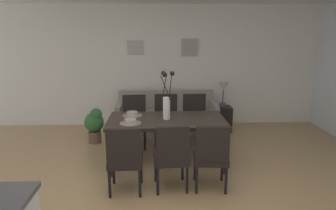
# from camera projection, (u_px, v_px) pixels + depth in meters

# --- Properties ---
(ground_plane) EXTENTS (9.00, 9.00, 0.00)m
(ground_plane) POSITION_uv_depth(u_px,v_px,m) (154.00, 198.00, 3.97)
(ground_plane) COLOR tan
(back_wall_panel) EXTENTS (9.00, 0.10, 2.60)m
(back_wall_panel) POSITION_uv_depth(u_px,v_px,m) (154.00, 66.00, 6.81)
(back_wall_panel) COLOR white
(back_wall_panel) RESTS_ON ground
(dining_table) EXTENTS (1.80, 0.93, 0.74)m
(dining_table) POSITION_uv_depth(u_px,v_px,m) (167.00, 124.00, 4.83)
(dining_table) COLOR black
(dining_table) RESTS_ON ground
(dining_chair_near_left) EXTENTS (0.44, 0.44, 0.92)m
(dining_chair_near_left) POSITION_uv_depth(u_px,v_px,m) (125.00, 157.00, 3.96)
(dining_chair_near_left) COLOR black
(dining_chair_near_left) RESTS_ON ground
(dining_chair_near_right) EXTENTS (0.44, 0.44, 0.92)m
(dining_chair_near_right) POSITION_uv_depth(u_px,v_px,m) (134.00, 118.00, 5.67)
(dining_chair_near_right) COLOR black
(dining_chair_near_right) RESTS_ON ground
(dining_chair_far_left) EXTENTS (0.47, 0.47, 0.92)m
(dining_chair_far_left) POSITION_uv_depth(u_px,v_px,m) (172.00, 154.00, 4.04)
(dining_chair_far_left) COLOR black
(dining_chair_far_left) RESTS_ON ground
(dining_chair_far_right) EXTENTS (0.45, 0.45, 0.92)m
(dining_chair_far_right) POSITION_uv_depth(u_px,v_px,m) (166.00, 117.00, 5.73)
(dining_chair_far_right) COLOR black
(dining_chair_far_right) RESTS_ON ground
(dining_chair_mid_left) EXTENTS (0.47, 0.47, 0.92)m
(dining_chair_mid_left) POSITION_uv_depth(u_px,v_px,m) (211.00, 154.00, 4.05)
(dining_chair_mid_left) COLOR black
(dining_chair_mid_left) RESTS_ON ground
(dining_chair_mid_right) EXTENTS (0.44, 0.44, 0.92)m
(dining_chair_mid_right) POSITION_uv_depth(u_px,v_px,m) (195.00, 117.00, 5.75)
(dining_chair_mid_right) COLOR black
(dining_chair_mid_right) RESTS_ON ground
(centerpiece_vase) EXTENTS (0.21, 0.23, 0.73)m
(centerpiece_vase) POSITION_uv_depth(u_px,v_px,m) (167.00, 101.00, 4.74)
(centerpiece_vase) COLOR white
(centerpiece_vase) RESTS_ON dining_table
(placemat_near_left) EXTENTS (0.32, 0.32, 0.01)m
(placemat_near_left) POSITION_uv_depth(u_px,v_px,m) (130.00, 123.00, 4.58)
(placemat_near_left) COLOR #7F705B
(placemat_near_left) RESTS_ON dining_table
(bowl_near_left) EXTENTS (0.17, 0.17, 0.07)m
(bowl_near_left) POSITION_uv_depth(u_px,v_px,m) (130.00, 121.00, 4.57)
(bowl_near_left) COLOR #B2ADA3
(bowl_near_left) RESTS_ON dining_table
(placemat_near_right) EXTENTS (0.32, 0.32, 0.01)m
(placemat_near_right) POSITION_uv_depth(u_px,v_px,m) (132.00, 115.00, 4.99)
(placemat_near_right) COLOR #7F705B
(placemat_near_right) RESTS_ON dining_table
(bowl_near_right) EXTENTS (0.17, 0.17, 0.07)m
(bowl_near_right) POSITION_uv_depth(u_px,v_px,m) (132.00, 113.00, 4.98)
(bowl_near_right) COLOR #B2ADA3
(bowl_near_right) RESTS_ON dining_table
(sofa) EXTENTS (2.03, 0.84, 0.80)m
(sofa) POSITION_uv_depth(u_px,v_px,m) (167.00, 118.00, 6.53)
(sofa) COLOR gray
(sofa) RESTS_ON ground
(side_table) EXTENTS (0.36, 0.36, 0.52)m
(side_table) POSITION_uv_depth(u_px,v_px,m) (222.00, 119.00, 6.54)
(side_table) COLOR black
(side_table) RESTS_ON ground
(table_lamp) EXTENTS (0.22, 0.22, 0.51)m
(table_lamp) POSITION_uv_depth(u_px,v_px,m) (223.00, 89.00, 6.39)
(table_lamp) COLOR #4C4C51
(table_lamp) RESTS_ON side_table
(framed_picture_left) EXTENTS (0.34, 0.03, 0.29)m
(framed_picture_left) POSITION_uv_depth(u_px,v_px,m) (135.00, 48.00, 6.63)
(framed_picture_left) COLOR #B2ADA3
(framed_picture_center) EXTENTS (0.37, 0.03, 0.39)m
(framed_picture_center) POSITION_uv_depth(u_px,v_px,m) (190.00, 48.00, 6.68)
(framed_picture_center) COLOR #B2ADA3
(potted_plant) EXTENTS (0.36, 0.36, 0.67)m
(potted_plant) POSITION_uv_depth(u_px,v_px,m) (94.00, 124.00, 5.82)
(potted_plant) COLOR brown
(potted_plant) RESTS_ON ground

